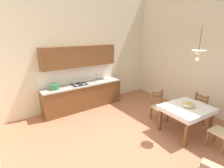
# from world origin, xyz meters

# --- Properties ---
(ground_plane) EXTENTS (6.39, 6.26, 0.10)m
(ground_plane) POSITION_xyz_m (0.00, 0.00, -0.05)
(ground_plane) COLOR #AD6B4C
(wall_back) EXTENTS (6.39, 0.12, 4.17)m
(wall_back) POSITION_xyz_m (0.00, 2.89, 2.09)
(wall_back) COLOR beige
(wall_back) RESTS_ON ground_plane
(wall_right) EXTENTS (0.12, 6.26, 4.17)m
(wall_right) POSITION_xyz_m (2.95, 0.00, 2.09)
(wall_right) COLOR beige
(wall_right) RESTS_ON ground_plane
(kitchen_cabinetry) EXTENTS (2.88, 0.63, 2.20)m
(kitchen_cabinetry) POSITION_xyz_m (-0.23, 2.56, 0.86)
(kitchen_cabinetry) COLOR brown
(kitchen_cabinetry) RESTS_ON ground_plane
(dining_table) EXTENTS (1.29, 1.11, 0.75)m
(dining_table) POSITION_xyz_m (1.31, -0.50, 0.62)
(dining_table) COLOR brown
(dining_table) RESTS_ON ground_plane
(dining_chair_camera_side) EXTENTS (0.45, 0.45, 0.93)m
(dining_chair_camera_side) POSITION_xyz_m (1.36, -1.41, 0.44)
(dining_chair_camera_side) COLOR #D1BC89
(dining_chair_camera_side) RESTS_ON ground_plane
(dining_chair_kitchen_side) EXTENTS (0.51, 0.51, 0.93)m
(dining_chair_kitchen_side) POSITION_xyz_m (1.27, 0.36, 0.44)
(dining_chair_kitchen_side) COLOR #D1BC89
(dining_chair_kitchen_side) RESTS_ON ground_plane
(dining_chair_window_side) EXTENTS (0.48, 0.48, 0.93)m
(dining_chair_window_side) POSITION_xyz_m (2.25, -0.48, 0.44)
(dining_chair_window_side) COLOR #D1BC89
(dining_chair_window_side) RESTS_ON ground_plane
(fruit_bowl) EXTENTS (0.30, 0.30, 0.12)m
(fruit_bowl) POSITION_xyz_m (1.34, -0.52, 0.81)
(fruit_bowl) COLOR tan
(fruit_bowl) RESTS_ON dining_table
(pendant_lamp) EXTENTS (0.32, 0.32, 0.80)m
(pendant_lamp) POSITION_xyz_m (1.25, -0.62, 2.15)
(pendant_lamp) COLOR black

